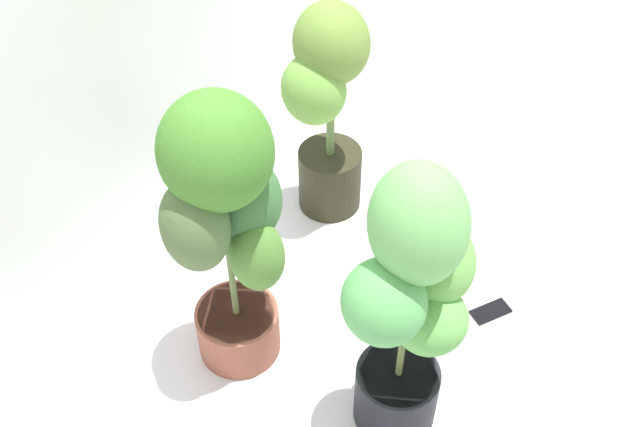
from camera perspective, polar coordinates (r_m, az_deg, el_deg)
ground_plane at (r=2.20m, az=6.85°, el=-7.41°), size 8.00×8.00×0.00m
potted_plant_back_left at (r=1.74m, az=-7.05°, el=-0.43°), size 0.38×0.32×0.84m
potted_plant_front_left at (r=1.62m, az=6.92°, el=-6.37°), size 0.41×0.31×0.83m
potted_plant_back_right at (r=2.21m, az=0.49°, el=8.30°), size 0.32×0.29×0.72m
cell_phone at (r=2.23m, az=12.70°, el=-7.25°), size 0.16×0.14×0.01m
nutrient_bottle at (r=2.23m, az=5.88°, el=-1.51°), size 0.08×0.08×0.26m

